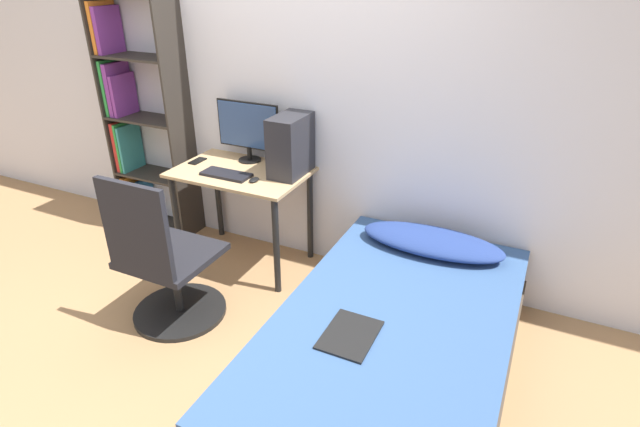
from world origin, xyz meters
TOP-DOWN VIEW (x-y plane):
  - ground_plane at (0.00, 0.00)m, footprint 14.00×14.00m
  - wall_back at (0.00, 1.38)m, footprint 8.00×0.05m
  - desk at (-0.26, 1.06)m, footprint 0.93×0.60m
  - bookshelf at (-1.33, 1.21)m, footprint 0.67×0.28m
  - office_chair at (-0.29, 0.25)m, footprint 0.58×0.58m
  - bed at (1.11, 0.34)m, footprint 1.17×2.02m
  - pillow at (1.11, 1.10)m, footprint 0.89×0.36m
  - magazine at (0.96, 0.12)m, footprint 0.24×0.32m
  - monitor at (-0.31, 1.26)m, footprint 0.50×0.17m
  - keyboard at (-0.30, 0.94)m, footprint 0.35×0.15m
  - pc_tower at (0.09, 1.16)m, footprint 0.20×0.35m
  - mouse at (-0.07, 0.94)m, footprint 0.06×0.09m
  - phone at (-0.64, 1.07)m, footprint 0.07×0.14m

SIDE VIEW (x-z plane):
  - ground_plane at x=0.00m, z-range 0.00..0.00m
  - bed at x=1.11m, z-range 0.00..0.42m
  - office_chair at x=-0.29m, z-range -0.13..0.87m
  - magazine at x=0.96m, z-range 0.42..0.43m
  - pillow at x=1.11m, z-range 0.42..0.53m
  - desk at x=-0.26m, z-range 0.24..0.97m
  - phone at x=-0.64m, z-range 0.73..0.74m
  - keyboard at x=-0.30m, z-range 0.73..0.75m
  - mouse at x=-0.07m, z-range 0.73..0.75m
  - bookshelf at x=-1.33m, z-range -0.05..1.83m
  - pc_tower at x=0.09m, z-range 0.73..1.14m
  - monitor at x=-0.31m, z-range 0.76..1.19m
  - wall_back at x=0.00m, z-range 0.00..2.50m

